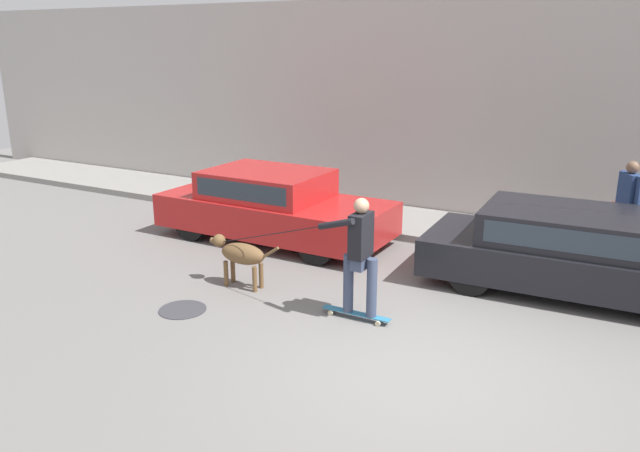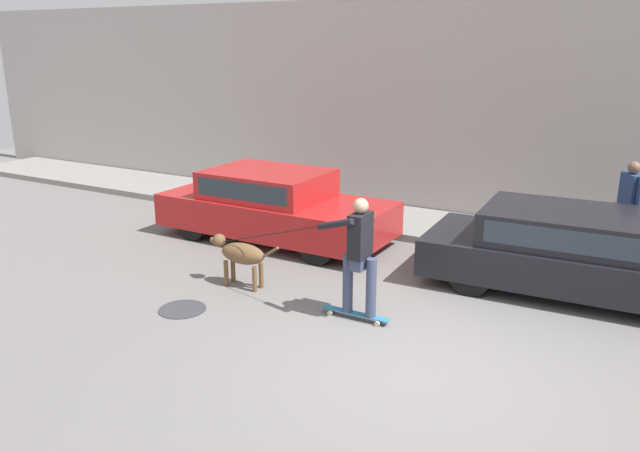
{
  "view_description": "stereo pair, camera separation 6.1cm",
  "coord_description": "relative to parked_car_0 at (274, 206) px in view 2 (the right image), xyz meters",
  "views": [
    {
      "loc": [
        2.07,
        -6.08,
        3.57
      ],
      "look_at": [
        -2.22,
        1.66,
        0.95
      ],
      "focal_mm": 35.0,
      "sensor_mm": 36.0,
      "label": 1
    },
    {
      "loc": [
        2.13,
        -6.05,
        3.57
      ],
      "look_at": [
        -2.22,
        1.66,
        0.95
      ],
      "focal_mm": 35.0,
      "sensor_mm": 36.0,
      "label": 2
    }
  ],
  "objects": [
    {
      "name": "manhole_cover",
      "position": [
        0.67,
        -3.33,
        -0.63
      ],
      "size": [
        0.65,
        0.65,
        0.01
      ],
      "color": "#38383D",
      "rests_on": "ground_plane"
    },
    {
      "name": "sidewalk_curb",
      "position": [
        4.12,
        2.03,
        -0.56
      ],
      "size": [
        30.0,
        2.0,
        0.14
      ],
      "color": "gray",
      "rests_on": "ground_plane"
    },
    {
      "name": "back_wall",
      "position": [
        4.12,
        3.2,
        1.59
      ],
      "size": [
        32.0,
        0.3,
        4.44
      ],
      "color": "#B2ADA8",
      "rests_on": "ground_plane"
    },
    {
      "name": "skateboarder",
      "position": [
        2.93,
        -2.42,
        0.32
      ],
      "size": [
        2.91,
        0.56,
        1.67
      ],
      "rotation": [
        0.0,
        0.0,
        3.15
      ],
      "color": "beige",
      "rests_on": "ground_plane"
    },
    {
      "name": "parked_car_0",
      "position": [
        0.0,
        0.0,
        0.0
      ],
      "size": [
        4.36,
        1.85,
        1.3
      ],
      "rotation": [
        0.0,
        0.0,
        -0.01
      ],
      "color": "black",
      "rests_on": "ground_plane"
    },
    {
      "name": "pedestrian_with_bag",
      "position": [
        5.8,
        1.72,
        0.39
      ],
      "size": [
        0.45,
        0.6,
        1.59
      ],
      "rotation": [
        0.0,
        0.0,
        0.58
      ],
      "color": "#3D4760",
      "rests_on": "sidewalk_curb"
    },
    {
      "name": "dog",
      "position": [
        0.87,
        -2.22,
        -0.12
      ],
      "size": [
        1.21,
        0.33,
        0.77
      ],
      "rotation": [
        0.0,
        0.0,
        3.16
      ],
      "color": "brown",
      "rests_on": "ground_plane"
    },
    {
      "name": "ground_plane",
      "position": [
        4.12,
        -3.28,
        -0.63
      ],
      "size": [
        36.0,
        36.0,
        0.0
      ],
      "primitive_type": "plane",
      "color": "slate"
    },
    {
      "name": "parked_car_1",
      "position": [
        5.25,
        -0.0,
        -0.03
      ],
      "size": [
        4.42,
        1.97,
        1.23
      ],
      "rotation": [
        0.0,
        0.0,
        0.04
      ],
      "color": "black",
      "rests_on": "ground_plane"
    }
  ]
}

